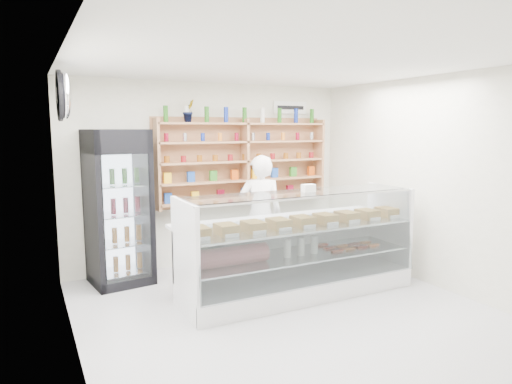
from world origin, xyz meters
TOP-DOWN VIEW (x-y plane):
  - room at (0.00, 0.00)m, footprint 5.00×5.00m
  - display_counter at (0.44, 0.65)m, footprint 3.04×0.91m
  - shop_worker at (0.38, 1.59)m, footprint 0.74×0.62m
  - drinks_cooler at (-1.50, 2.13)m, footprint 0.84×0.82m
  - wall_shelving at (0.50, 2.34)m, footprint 2.84×0.28m
  - potted_plant at (-0.41, 2.34)m, footprint 0.22×0.21m
  - security_mirror at (-2.17, 1.20)m, footprint 0.15×0.50m
  - wall_sign at (1.40, 2.47)m, footprint 0.62×0.03m

SIDE VIEW (x-z plane):
  - display_counter at x=0.44m, z-range -0.30..1.02m
  - shop_worker at x=0.38m, z-range 0.00..1.74m
  - drinks_cooler at x=-1.50m, z-range 0.00..2.10m
  - room at x=0.00m, z-range -1.10..3.90m
  - wall_shelving at x=0.50m, z-range 0.93..2.26m
  - potted_plant at x=-0.41m, z-range 2.20..2.53m
  - security_mirror at x=-2.17m, z-range 2.20..2.70m
  - wall_sign at x=1.40m, z-range 2.35..2.55m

